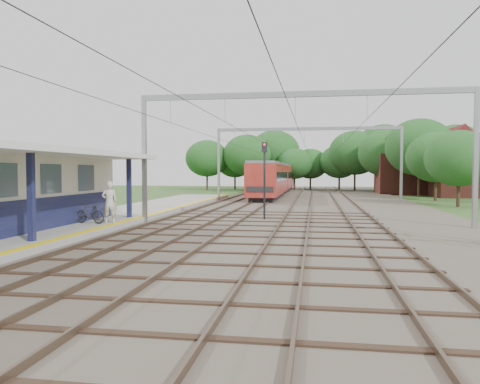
# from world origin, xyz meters

# --- Properties ---
(ground) EXTENTS (160.00, 160.00, 0.00)m
(ground) POSITION_xyz_m (0.00, 0.00, 0.00)
(ground) COLOR #2D4C1E
(ground) RESTS_ON ground
(ballast_bed) EXTENTS (18.00, 90.00, 0.10)m
(ballast_bed) POSITION_xyz_m (4.00, 30.00, 0.05)
(ballast_bed) COLOR #473D33
(ballast_bed) RESTS_ON ground
(platform) EXTENTS (5.00, 52.00, 0.35)m
(platform) POSITION_xyz_m (-7.50, 14.00, 0.17)
(platform) COLOR gray
(platform) RESTS_ON ground
(yellow_stripe) EXTENTS (0.45, 52.00, 0.01)m
(yellow_stripe) POSITION_xyz_m (-5.25, 14.00, 0.35)
(yellow_stripe) COLOR yellow
(yellow_stripe) RESTS_ON platform
(rail_tracks) EXTENTS (11.80, 88.00, 0.15)m
(rail_tracks) POSITION_xyz_m (1.50, 30.00, 0.18)
(rail_tracks) COLOR brown
(rail_tracks) RESTS_ON ballast_bed
(catenary_system) EXTENTS (17.22, 88.00, 7.00)m
(catenary_system) POSITION_xyz_m (3.39, 25.28, 5.51)
(catenary_system) COLOR gray
(catenary_system) RESTS_ON ground
(tree_band) EXTENTS (31.72, 30.88, 8.82)m
(tree_band) POSITION_xyz_m (3.84, 57.12, 4.92)
(tree_band) COLOR #382619
(tree_band) RESTS_ON ground
(house_near) EXTENTS (7.00, 6.12, 7.89)m
(house_near) POSITION_xyz_m (21.00, 46.00, 2.99)
(house_near) COLOR brown
(house_near) RESTS_ON ground
(house_far) EXTENTS (8.00, 6.12, 8.66)m
(house_far) POSITION_xyz_m (16.00, 52.00, 3.23)
(house_far) COLOR brown
(house_far) RESTS_ON ground
(person) EXTENTS (0.86, 0.69, 2.05)m
(person) POSITION_xyz_m (-5.71, 12.09, 1.37)
(person) COLOR beige
(person) RESTS_ON platform
(bicycle) EXTENTS (1.73, 0.77, 1.00)m
(bicycle) POSITION_xyz_m (-6.53, 11.64, 0.85)
(bicycle) COLOR black
(bicycle) RESTS_ON platform
(train) EXTENTS (2.82, 35.14, 3.71)m
(train) POSITION_xyz_m (-0.50, 48.42, 2.08)
(train) COLOR black
(train) RESTS_ON ballast_bed
(signal_post) EXTENTS (0.31, 0.27, 4.55)m
(signal_post) POSITION_xyz_m (1.35, 17.41, 2.91)
(signal_post) COLOR black
(signal_post) RESTS_ON ground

